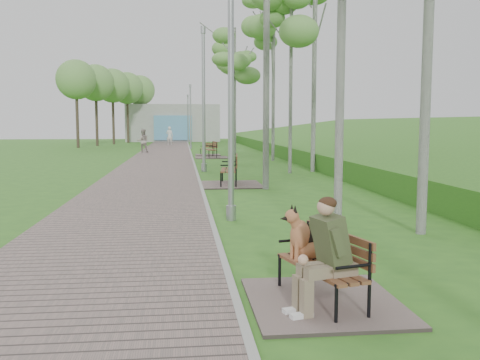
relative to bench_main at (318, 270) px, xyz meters
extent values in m
plane|color=#336A23|center=(-0.90, 3.07, -0.41)|extent=(120.00, 120.00, 0.00)
cube|color=#6E5E59|center=(-2.65, 24.57, -0.39)|extent=(3.50, 67.00, 0.04)
cube|color=#999993|center=(-0.90, 24.57, -0.38)|extent=(0.10, 67.00, 0.05)
cube|color=#478A28|center=(11.10, 23.07, -0.41)|extent=(14.00, 70.00, 1.60)
cube|color=#9E9E99|center=(-2.40, 54.07, 1.59)|extent=(10.00, 5.00, 4.00)
cube|color=#5493BC|center=(-2.40, 51.47, 1.09)|extent=(4.00, 0.20, 2.60)
cube|color=#6E5E59|center=(0.09, 0.04, -0.39)|extent=(1.68, 1.87, 0.04)
cube|color=brown|center=(0.04, 0.04, 0.01)|extent=(0.77, 1.46, 0.04)
cube|color=brown|center=(0.25, 0.10, 0.26)|extent=(0.41, 1.36, 0.31)
cube|color=#6E5E59|center=(0.07, 11.62, -0.39)|extent=(2.02, 2.25, 0.04)
cube|color=brown|center=(0.02, 11.62, 0.10)|extent=(0.68, 1.73, 0.04)
cube|color=brown|center=(0.29, 11.59, 0.40)|extent=(0.22, 1.68, 0.37)
cube|color=#6E5E59|center=(0.24, 25.46, -0.39)|extent=(1.92, 2.13, 0.04)
cube|color=brown|center=(0.19, 25.46, 0.07)|extent=(0.63, 1.64, 0.04)
cube|color=brown|center=(0.44, 25.48, 0.36)|extent=(0.19, 1.60, 0.35)
cube|color=#6E5E59|center=(0.14, 28.00, -0.39)|extent=(1.54, 1.71, 0.04)
cube|color=brown|center=(0.09, 28.00, -0.02)|extent=(0.86, 1.33, 0.03)
cube|color=brown|center=(0.28, 28.08, 0.21)|extent=(0.54, 1.19, 0.28)
cylinder|color=#989BA0|center=(-0.48, 5.32, -0.25)|extent=(0.21, 0.21, 0.32)
cylinder|color=#989BA0|center=(-0.48, 5.32, 2.22)|extent=(0.13, 0.13, 5.26)
cylinder|color=#989BA0|center=(-0.57, 16.61, -0.24)|extent=(0.23, 0.23, 0.34)
cylinder|color=#989BA0|center=(-0.57, 16.61, 2.47)|extent=(0.14, 0.14, 5.75)
cylinder|color=#989BA0|center=(-0.57, 16.61, 5.40)|extent=(0.21, 0.21, 0.29)
cylinder|color=#989BA0|center=(-0.78, 36.73, -0.26)|extent=(0.19, 0.19, 0.29)
cylinder|color=#989BA0|center=(-0.78, 36.73, 2.02)|extent=(0.12, 0.12, 4.86)
cylinder|color=#989BA0|center=(-0.78, 36.73, 4.50)|extent=(0.17, 0.17, 0.24)
cylinder|color=#989BA0|center=(-0.81, 50.61, -0.26)|extent=(0.19, 0.19, 0.29)
cylinder|color=#989BA0|center=(-0.81, 50.61, 1.98)|extent=(0.11, 0.11, 4.77)
cylinder|color=#989BA0|center=(-0.81, 50.61, 4.41)|extent=(0.17, 0.17, 0.24)
imported|color=silver|center=(-2.57, 42.98, 0.45)|extent=(0.71, 0.56, 1.71)
imported|color=#A0948C|center=(-4.10, 30.94, 0.40)|extent=(0.83, 0.67, 1.61)
cylinder|color=silver|center=(3.97, 16.20, 4.42)|extent=(0.17, 0.17, 9.66)
cylinder|color=silver|center=(1.07, 10.47, 3.93)|extent=(0.18, 0.18, 8.68)
cylinder|color=silver|center=(2.86, 15.53, 3.57)|extent=(0.17, 0.17, 7.95)
ellipsoid|color=#6EA44F|center=(2.86, 15.53, 6.11)|extent=(2.50, 2.50, 3.50)
cylinder|color=silver|center=(1.09, 21.06, 2.81)|extent=(0.15, 0.15, 6.43)
ellipsoid|color=#6EA44F|center=(1.09, 21.06, 4.86)|extent=(2.23, 2.23, 2.83)
cylinder|color=silver|center=(3.38, 22.64, 4.00)|extent=(0.17, 0.17, 8.83)
ellipsoid|color=#6EA44F|center=(3.38, 22.64, 6.83)|extent=(2.50, 2.50, 3.88)
cylinder|color=silver|center=(1.97, 29.19, 3.65)|extent=(0.20, 0.20, 8.12)
ellipsoid|color=#6EA44F|center=(1.97, 29.19, 6.25)|extent=(2.86, 2.86, 3.57)
camera|label=1|loc=(-1.49, -5.70, 1.63)|focal=40.00mm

